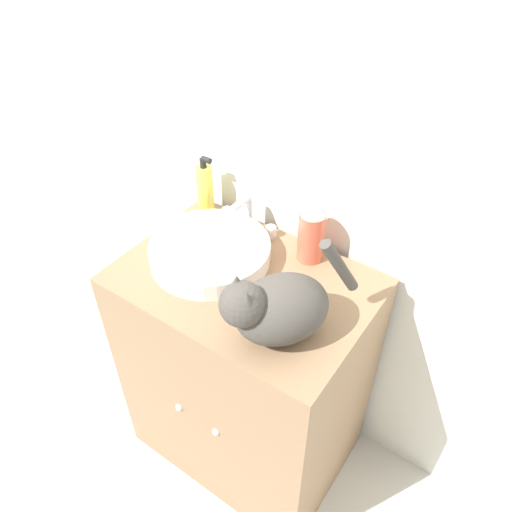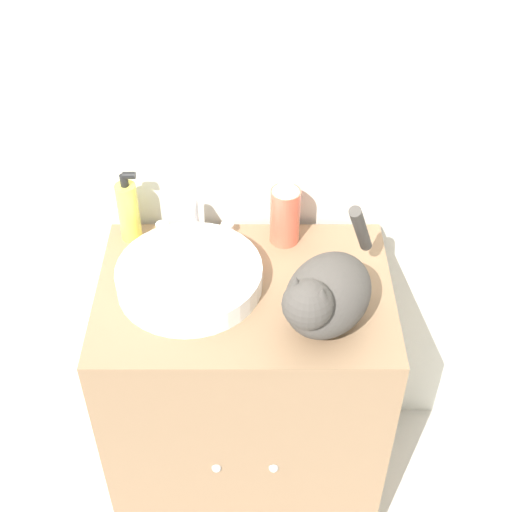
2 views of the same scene
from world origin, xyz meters
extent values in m
cube|color=silver|center=(0.00, 0.53, 1.25)|extent=(6.00, 0.05, 2.50)
cube|color=#8C6B4C|center=(0.00, 0.24, 0.41)|extent=(0.70, 0.48, 0.83)
sphere|color=silver|center=(-0.07, 0.00, 0.46)|extent=(0.02, 0.02, 0.02)
sphere|color=silver|center=(0.07, 0.00, 0.46)|extent=(0.02, 0.02, 0.02)
cylinder|color=white|center=(-0.13, 0.26, 0.85)|extent=(0.34, 0.34, 0.05)
cylinder|color=silver|center=(-0.13, 0.44, 0.88)|extent=(0.02, 0.02, 0.11)
cylinder|color=silver|center=(-0.13, 0.40, 0.94)|extent=(0.02, 0.08, 0.02)
cylinder|color=white|center=(-0.21, 0.44, 0.85)|extent=(0.03, 0.03, 0.03)
cylinder|color=white|center=(-0.05, 0.44, 0.85)|extent=(0.03, 0.03, 0.03)
ellipsoid|color=#47423D|center=(0.18, 0.14, 0.91)|extent=(0.27, 0.29, 0.16)
sphere|color=#47423D|center=(0.13, 0.06, 0.96)|extent=(0.15, 0.15, 0.11)
cone|color=#47423D|center=(0.11, 0.07, 1.01)|extent=(0.05, 0.05, 0.04)
cone|color=#47423D|center=(0.16, 0.04, 1.01)|extent=(0.05, 0.05, 0.04)
cylinder|color=#47423D|center=(0.26, 0.27, 0.99)|extent=(0.09, 0.12, 0.18)
cylinder|color=#EADB4C|center=(-0.29, 0.43, 0.91)|extent=(0.05, 0.05, 0.16)
cylinder|color=black|center=(-0.29, 0.43, 1.00)|extent=(0.02, 0.02, 0.03)
cylinder|color=black|center=(-0.27, 0.43, 1.02)|extent=(0.03, 0.02, 0.02)
cylinder|color=#EF6047|center=(0.10, 0.42, 0.90)|extent=(0.07, 0.07, 0.15)
cone|color=white|center=(0.10, 0.42, 1.00)|extent=(0.07, 0.07, 0.04)
camera|label=1|loc=(0.60, -0.56, 1.76)|focal=35.00mm
camera|label=2|loc=(0.03, -0.96, 1.99)|focal=50.00mm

